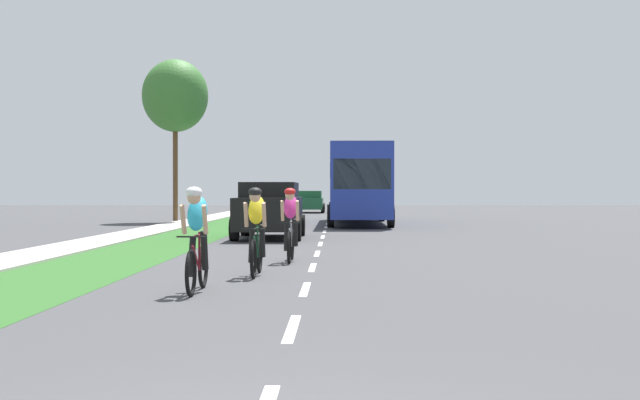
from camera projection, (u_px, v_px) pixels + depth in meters
name	position (u px, v px, depth m)	size (l,w,h in m)	color
ground_plane	(321.00, 241.00, 24.05)	(120.00, 120.00, 0.00)	#424244
grass_verge	(173.00, 241.00, 24.16)	(2.54, 70.00, 0.01)	#2D6026
sidewalk_concrete	(104.00, 241.00, 24.20)	(1.68, 70.00, 0.10)	#B2ADA3
lane_markings_center	(324.00, 234.00, 28.05)	(0.12, 54.30, 0.01)	white
cyclist_lead	(197.00, 238.00, 11.92)	(0.42, 1.72, 1.58)	black
cyclist_trailing	(256.00, 230.00, 14.28)	(0.42, 1.72, 1.58)	black
cyclist_distant	(291.00, 224.00, 17.10)	(0.42, 1.72, 1.58)	black
suv_black	(270.00, 209.00, 25.62)	(2.15, 4.70, 1.79)	black
bus_blue	(358.00, 181.00, 36.91)	(2.78, 11.60, 3.48)	#23389E
sedan_dark_green	(310.00, 202.00, 55.70)	(1.98, 4.30, 1.52)	#194C2D
street_tree_far	(175.00, 96.00, 39.00)	(3.21, 3.21, 7.93)	brown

